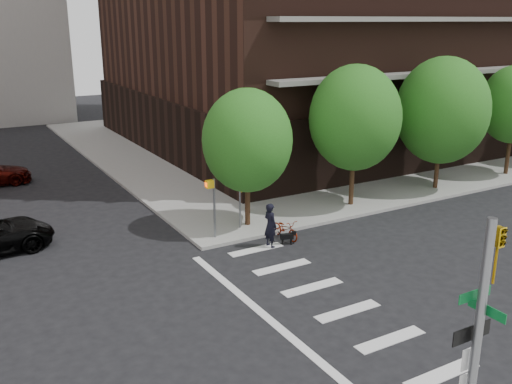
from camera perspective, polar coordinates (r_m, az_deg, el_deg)
ground at (r=17.71m, az=1.33°, el=-14.17°), size 120.00×120.00×0.00m
sidewalk_ne at (r=47.09m, az=7.87°, el=5.62°), size 39.00×33.00×0.15m
crosswalk at (r=18.80m, az=7.23°, el=-12.32°), size 3.85×13.00×0.01m
tree_a at (r=25.05m, az=-0.88°, el=5.15°), size 4.00×4.00×5.90m
tree_b at (r=28.32m, az=9.87°, el=7.30°), size 4.50×4.50×6.65m
tree_c at (r=32.46m, az=18.14°, el=7.75°), size 5.00×5.00×6.80m
pedestrian_signal at (r=24.35m, az=-3.65°, el=-0.55°), size 2.18×0.67×2.60m
scooter at (r=24.78m, az=2.93°, el=-3.70°), size 0.76×1.71×0.87m
dog_walker at (r=23.67m, az=1.44°, el=-3.34°), size 0.75×0.54×1.91m
dog at (r=24.16m, az=3.19°, el=-4.44°), size 0.68×0.39×0.57m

